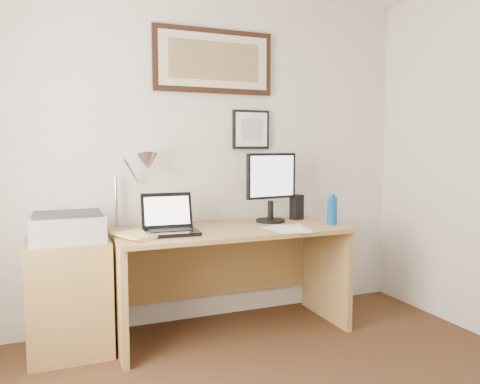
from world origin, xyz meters
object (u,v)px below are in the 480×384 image
book (122,238)px  desk (227,258)px  printer (68,227)px  water_bottle (332,211)px  side_cabinet (70,298)px  lcd_monitor (271,184)px  laptop (170,224)px

book → desk: 0.83m
book → printer: bearing=149.6°
printer → water_bottle: bearing=-5.9°
side_cabinet → lcd_monitor: lcd_monitor is taller
lcd_monitor → book: bearing=-166.9°
water_bottle → printer: (-1.81, 0.19, -0.03)m
side_cabinet → book: 0.53m
side_cabinet → water_bottle: (1.81, -0.19, 0.49)m
desk → laptop: bearing=-164.9°
water_bottle → lcd_monitor: bearing=143.4°
water_bottle → desk: bearing=163.4°
desk → laptop: (-0.44, -0.12, 0.29)m
laptop → book: bearing=-163.3°
desk → printer: bearing=-178.2°
water_bottle → printer: 1.82m
side_cabinet → laptop: bearing=-7.5°
lcd_monitor → desk: bearing=-172.6°
desk → lcd_monitor: lcd_monitor is taller
side_cabinet → lcd_monitor: size_ratio=1.40×
water_bottle → laptop: laptop is taller
side_cabinet → water_bottle: size_ratio=3.58×
laptop → lcd_monitor: size_ratio=0.67×
water_bottle → laptop: (-1.18, 0.10, -0.04)m
side_cabinet → lcd_monitor: 1.60m
side_cabinet → desk: desk is taller
water_bottle → lcd_monitor: 0.49m
water_bottle → laptop: bearing=175.0°
side_cabinet → printer: (0.00, 0.00, 0.45)m
desk → printer: printer is taller
laptop → printer: bearing=172.4°
desk → laptop: laptop is taller
side_cabinet → printer: 0.45m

